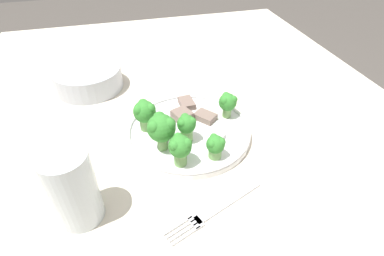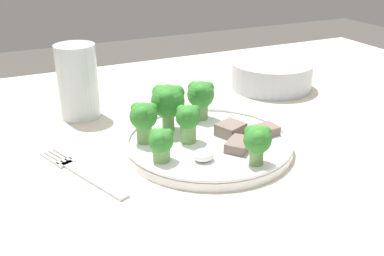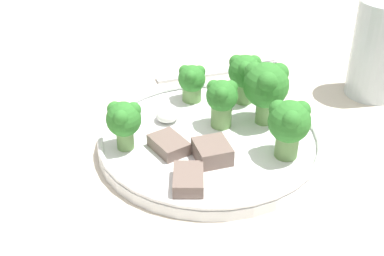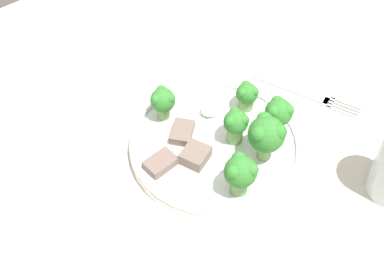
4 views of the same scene
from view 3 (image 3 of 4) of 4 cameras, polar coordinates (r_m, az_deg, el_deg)
The scene contains 14 objects.
table at distance 0.62m, azimuth 0.54°, elevation -12.41°, with size 1.28×0.99×0.77m.
dinner_plate at distance 0.58m, azimuth 1.87°, elevation -1.34°, with size 0.24×0.24×0.02m.
fork at distance 0.75m, azimuth 2.81°, elevation 6.00°, with size 0.08×0.17×0.00m.
drinking_glass at distance 0.71m, azimuth 19.22°, elevation 7.43°, with size 0.07×0.07×0.12m.
broccoli_floret_near_rim_left at distance 0.64m, azimuth 5.66°, elevation 5.86°, with size 0.04×0.04×0.06m.
broccoli_floret_center_left at distance 0.59m, azimuth 3.20°, elevation 3.14°, with size 0.04×0.04×0.06m.
broccoli_floret_back_left at distance 0.54m, azimuth 10.33°, elevation 0.52°, with size 0.04×0.04×0.06m.
broccoli_floret_front_left at distance 0.55m, azimuth -7.29°, elevation 0.86°, with size 0.04×0.04×0.05m.
broccoli_floret_center_back at distance 0.64m, azimuth -0.02°, elevation 5.11°, with size 0.03×0.03×0.05m.
broccoli_floret_mid_cluster at distance 0.59m, azimuth 7.90°, elevation 4.59°, with size 0.05×0.05×0.07m.
meat_slice_front_slice at distance 0.55m, azimuth 2.17°, elevation -2.54°, with size 0.05×0.05×0.02m.
meat_slice_middle_slice at distance 0.51m, azimuth -0.40°, elevation -5.49°, with size 0.04×0.03×0.01m.
meat_slice_rear_slice at distance 0.56m, azimuth -2.49°, elevation -1.78°, with size 0.05×0.05×0.01m.
sauce_dollop at distance 0.61m, azimuth -2.65°, elevation 1.46°, with size 0.03×0.03×0.02m.
Camera 3 is at (0.44, 0.03, 1.11)m, focal length 50.00 mm.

